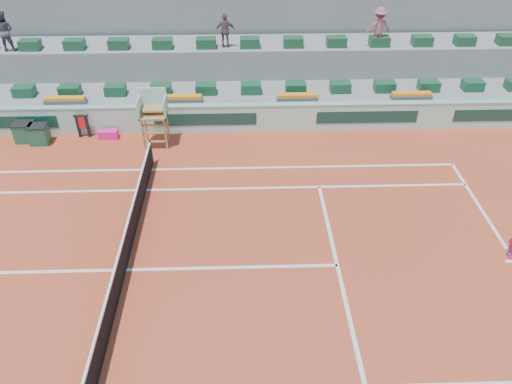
# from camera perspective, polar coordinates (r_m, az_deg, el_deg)

# --- Properties ---
(ground) EXTENTS (90.00, 90.00, 0.00)m
(ground) POSITION_cam_1_polar(r_m,az_deg,el_deg) (15.69, -14.64, -8.62)
(ground) COLOR #A83820
(ground) RESTS_ON ground
(seating_tier_lower) EXTENTS (36.00, 4.00, 1.20)m
(seating_tier_lower) POSITION_cam_1_polar(r_m,az_deg,el_deg) (24.10, -10.34, 10.59)
(seating_tier_lower) COLOR gray
(seating_tier_lower) RESTS_ON ground
(seating_tier_upper) EXTENTS (36.00, 2.40, 2.60)m
(seating_tier_upper) POSITION_cam_1_polar(r_m,az_deg,el_deg) (25.27, -10.09, 13.58)
(seating_tier_upper) COLOR gray
(seating_tier_upper) RESTS_ON ground
(stadium_back_wall) EXTENTS (36.00, 0.40, 4.40)m
(stadium_back_wall) POSITION_cam_1_polar(r_m,az_deg,el_deg) (26.44, -9.89, 16.71)
(stadium_back_wall) COLOR gray
(stadium_back_wall) RESTS_ON ground
(player_bag) EXTENTS (0.83, 0.37, 0.37)m
(player_bag) POSITION_cam_1_polar(r_m,az_deg,el_deg) (22.38, -16.56, 6.34)
(player_bag) COLOR #F31F8B
(player_bag) RESTS_ON ground
(spectator_left) EXTENTS (0.87, 0.68, 1.77)m
(spectator_left) POSITION_cam_1_polar(r_m,az_deg,el_deg) (25.90, -26.85, 16.12)
(spectator_left) COLOR #474853
(spectator_left) RESTS_ON seating_tier_upper
(spectator_mid) EXTENTS (0.91, 0.40, 1.53)m
(spectator_mid) POSITION_cam_1_polar(r_m,az_deg,el_deg) (23.78, -3.52, 17.93)
(spectator_mid) COLOR #6D4852
(spectator_mid) RESTS_ON seating_tier_upper
(spectator_right) EXTENTS (1.23, 0.83, 1.76)m
(spectator_right) POSITION_cam_1_polar(r_m,az_deg,el_deg) (24.50, 13.85, 17.85)
(spectator_right) COLOR #9E4F59
(spectator_right) RESTS_ON seating_tier_upper
(court_lines) EXTENTS (23.89, 11.09, 0.01)m
(court_lines) POSITION_cam_1_polar(r_m,az_deg,el_deg) (15.69, -14.64, -8.61)
(court_lines) COLOR silver
(court_lines) RESTS_ON ground
(tennis_net) EXTENTS (0.10, 11.97, 1.10)m
(tennis_net) POSITION_cam_1_polar(r_m,az_deg,el_deg) (15.34, -14.93, -7.21)
(tennis_net) COLOR black
(tennis_net) RESTS_ON ground
(advertising_hoarding) EXTENTS (36.00, 0.34, 1.26)m
(advertising_hoarding) POSITION_cam_1_polar(r_m,az_deg,el_deg) (22.13, -10.95, 8.21)
(advertising_hoarding) COLOR #A8D4BB
(advertising_hoarding) RESTS_ON ground
(umpire_chair) EXTENTS (1.10, 0.90, 2.40)m
(umpire_chair) POSITION_cam_1_polar(r_m,az_deg,el_deg) (20.85, -11.64, 9.12)
(umpire_chair) COLOR olive
(umpire_chair) RESTS_ON ground
(seat_row_lower) EXTENTS (32.90, 0.60, 0.44)m
(seat_row_lower) POSITION_cam_1_polar(r_m,az_deg,el_deg) (22.95, -10.82, 11.46)
(seat_row_lower) COLOR #174528
(seat_row_lower) RESTS_ON seating_tier_lower
(seat_row_upper) EXTENTS (32.90, 0.60, 0.44)m
(seat_row_upper) POSITION_cam_1_polar(r_m,az_deg,el_deg) (24.19, -10.64, 16.36)
(seat_row_upper) COLOR #174528
(seat_row_upper) RESTS_ON seating_tier_upper
(flower_planters) EXTENTS (26.80, 0.36, 0.28)m
(flower_planters) POSITION_cam_1_polar(r_m,az_deg,el_deg) (22.56, -14.87, 10.20)
(flower_planters) COLOR #4F4F4F
(flower_planters) RESTS_ON seating_tier_lower
(drink_cooler_a) EXTENTS (0.78, 0.67, 0.84)m
(drink_cooler_a) POSITION_cam_1_polar(r_m,az_deg,el_deg) (22.87, -23.56, 6.07)
(drink_cooler_a) COLOR #1B5136
(drink_cooler_a) RESTS_ON ground
(drink_cooler_b) EXTENTS (0.82, 0.71, 0.84)m
(drink_cooler_b) POSITION_cam_1_polar(r_m,az_deg,el_deg) (23.30, -24.90, 6.25)
(drink_cooler_b) COLOR #1B5136
(drink_cooler_b) RESTS_ON ground
(towel_rack) EXTENTS (0.63, 0.10, 1.03)m
(towel_rack) POSITION_cam_1_polar(r_m,az_deg,el_deg) (22.61, -19.23, 7.32)
(towel_rack) COLOR black
(towel_rack) RESTS_ON ground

